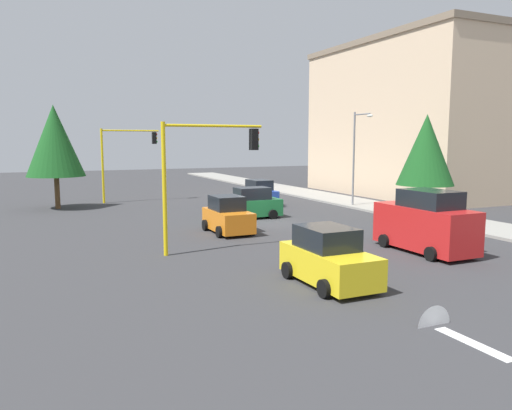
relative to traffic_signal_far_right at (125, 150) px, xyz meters
name	(u,v)px	position (x,y,z in m)	size (l,w,h in m)	color
ground_plane	(264,223)	(14.00, 5.73, -4.14)	(120.00, 120.00, 0.00)	#353538
sidewalk_kerb	(359,203)	(9.00, 16.23, -4.07)	(80.00, 4.00, 0.15)	gray
lane_arrow_near	(324,275)	(25.51, 2.73, -4.14)	(2.40, 1.10, 1.10)	silver
lane_arrow_mid	(448,332)	(31.51, 2.73, -4.14)	(2.40, 1.10, 1.10)	silver
apartment_block	(406,119)	(4.71, 24.23, 2.72)	(19.56, 9.30, 13.70)	beige
traffic_signal_far_right	(125,150)	(0.00, 0.00, 0.00)	(0.36, 4.59, 5.87)	yellow
traffic_signal_near_right	(205,161)	(20.00, 0.03, -0.11)	(0.36, 4.59, 5.69)	yellow
street_lamp_curbside	(357,149)	(10.39, 14.93, 0.21)	(2.15, 0.28, 7.00)	slate
tree_opposite_side	(55,141)	(2.00, -5.27, 0.76)	(4.09, 4.09, 7.47)	brown
tree_roadside_near	(426,150)	(16.00, 16.23, 0.17)	(3.62, 3.62, 6.59)	brown
delivery_van_red	(425,223)	(24.00, 8.88, -2.86)	(4.80, 2.22, 2.77)	red
car_green	(250,204)	(12.00, 5.67, -3.25)	(1.94, 4.01, 1.98)	#1E7238
car_blue	(258,194)	(6.34, 8.83, -3.25)	(4.01, 1.96, 1.98)	blue
car_orange	(228,216)	(16.06, 2.59, -3.25)	(3.63, 2.04, 1.98)	orange
car_yellow	(328,258)	(26.51, 2.27, -3.24)	(3.96, 2.11, 1.98)	yellow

